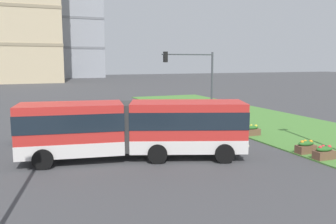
% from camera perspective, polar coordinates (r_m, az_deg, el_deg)
% --- Properties ---
extents(articulated_bus, '(11.93, 5.44, 3.00)m').
position_cam_1_polar(articulated_bus, '(18.47, -5.51, -2.60)').
color(articulated_bus, red).
rests_on(articulated_bus, ground).
extents(car_navy_sedan, '(4.60, 2.49, 1.58)m').
position_cam_1_polar(car_navy_sedan, '(23.77, -18.50, -2.75)').
color(car_navy_sedan, '#19234C').
rests_on(car_navy_sedan, ground).
extents(flower_planter_3, '(1.10, 0.56, 0.74)m').
position_cam_1_polar(flower_planter_3, '(20.00, 24.15, -6.06)').
color(flower_planter_3, brown).
rests_on(flower_planter_3, grass_median).
extents(flower_planter_4, '(1.10, 0.56, 0.74)m').
position_cam_1_polar(flower_planter_4, '(20.89, 21.60, -5.32)').
color(flower_planter_4, brown).
rests_on(flower_planter_4, grass_median).
extents(flower_planter_5, '(1.10, 0.56, 0.74)m').
position_cam_1_polar(flower_planter_5, '(24.71, 13.54, -2.91)').
color(flower_planter_5, brown).
rests_on(flower_planter_5, grass_median).
extents(traffic_light_far_right, '(4.40, 0.28, 5.85)m').
position_cam_1_polar(traffic_light_far_right, '(27.65, 4.53, 6.07)').
color(traffic_light_far_right, '#474C51').
rests_on(traffic_light_far_right, ground).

